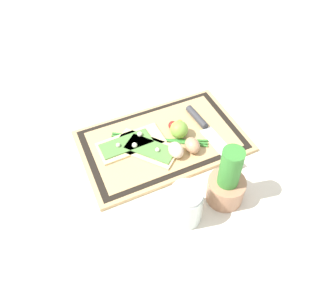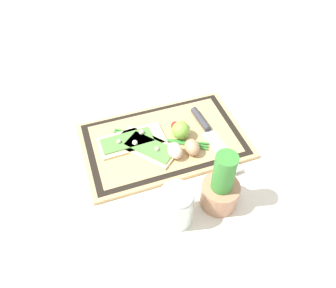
% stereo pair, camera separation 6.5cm
% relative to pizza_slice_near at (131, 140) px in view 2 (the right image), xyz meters
% --- Properties ---
extents(ground_plane, '(6.00, 6.00, 0.00)m').
position_rel_pizza_slice_near_xyz_m(ground_plane, '(-0.10, 0.02, -0.02)').
color(ground_plane, silver).
extents(cutting_board, '(0.49, 0.31, 0.02)m').
position_rel_pizza_slice_near_xyz_m(cutting_board, '(-0.10, 0.02, -0.01)').
color(cutting_board, tan).
rests_on(cutting_board, ground_plane).
extents(pizza_slice_near, '(0.20, 0.10, 0.02)m').
position_rel_pizza_slice_near_xyz_m(pizza_slice_near, '(0.00, 0.00, 0.00)').
color(pizza_slice_near, beige).
rests_on(pizza_slice_near, cutting_board).
extents(pizza_slice_far, '(0.19, 0.20, 0.02)m').
position_rel_pizza_slice_near_xyz_m(pizza_slice_far, '(-0.04, 0.04, 0.00)').
color(pizza_slice_far, beige).
rests_on(pizza_slice_far, cutting_board).
extents(knife, '(0.05, 0.27, 0.02)m').
position_rel_pizza_slice_near_xyz_m(knife, '(-0.24, 0.03, 0.00)').
color(knife, silver).
rests_on(knife, cutting_board).
extents(egg_brown, '(0.04, 0.05, 0.04)m').
position_rel_pizza_slice_near_xyz_m(egg_brown, '(-0.16, 0.10, 0.02)').
color(egg_brown, tan).
rests_on(egg_brown, cutting_board).
extents(egg_pink, '(0.04, 0.05, 0.04)m').
position_rel_pizza_slice_near_xyz_m(egg_pink, '(-0.11, 0.10, 0.02)').
color(egg_pink, beige).
rests_on(egg_pink, cutting_board).
extents(lime, '(0.06, 0.06, 0.06)m').
position_rel_pizza_slice_near_xyz_m(lime, '(-0.15, 0.03, 0.02)').
color(lime, '#7FB742').
rests_on(lime, cutting_board).
extents(cherry_tomato_red, '(0.03, 0.03, 0.03)m').
position_rel_pizza_slice_near_xyz_m(cherry_tomato_red, '(-0.15, -0.01, 0.01)').
color(cherry_tomato_red, red).
rests_on(cherry_tomato_red, cutting_board).
extents(cherry_tomato_yellow, '(0.02, 0.02, 0.02)m').
position_rel_pizza_slice_near_xyz_m(cherry_tomato_yellow, '(-0.17, -0.01, 0.01)').
color(cherry_tomato_yellow, gold).
rests_on(cherry_tomato_yellow, cutting_board).
extents(scallion_bunch, '(0.27, 0.18, 0.01)m').
position_rel_pizza_slice_near_xyz_m(scallion_bunch, '(-0.09, 0.02, -0.00)').
color(scallion_bunch, '#388433').
rests_on(scallion_bunch, cutting_board).
extents(herb_pot, '(0.10, 0.10, 0.19)m').
position_rel_pizza_slice_near_xyz_m(herb_pot, '(-0.17, 0.27, 0.05)').
color(herb_pot, '#AD7A5B').
rests_on(herb_pot, ground_plane).
extents(sauce_jar, '(0.08, 0.08, 0.11)m').
position_rel_pizza_slice_near_xyz_m(sauce_jar, '(-0.04, 0.28, 0.03)').
color(sauce_jar, silver).
rests_on(sauce_jar, ground_plane).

